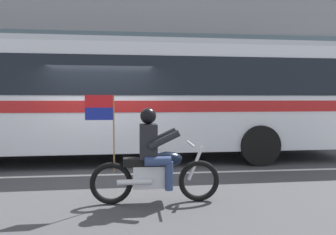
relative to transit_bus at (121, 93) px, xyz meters
The scene contains 7 objects.
ground_plane 2.27m from the transit_bus, 110.06° to the right, with size 60.00×60.00×0.00m, color #3D3D3F.
sidewalk_curb 4.33m from the transit_bus, 96.37° to the left, with size 28.00×3.80×0.15m, color #A39E93.
lane_center_stripe 2.64m from the transit_bus, 103.66° to the right, with size 26.60×0.14×0.01m, color silver.
office_building_facade 7.33m from the transit_bus, 94.03° to the left, with size 28.00×0.89×11.54m.
transit_bus is the anchor object (origin of this frame).
motorcycle_with_rider 4.10m from the transit_bus, 80.26° to the right, with size 2.20×0.64×1.78m.
fire_hydrant 3.74m from the transit_bus, 132.89° to the left, with size 0.22×0.30×0.75m.
Camera 1 is at (0.74, -7.89, 1.71)m, focal length 34.47 mm.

